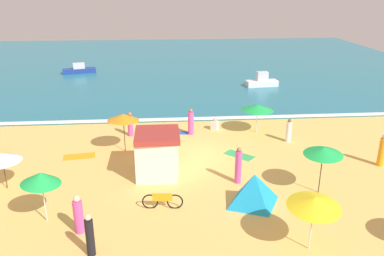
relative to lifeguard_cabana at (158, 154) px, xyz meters
name	(u,v)px	position (x,y,z in m)	size (l,w,h in m)	color
ground_plane	(201,155)	(2.47, 2.21, -1.19)	(60.00, 60.00, 0.00)	#EDBC60
ocean_water	(178,63)	(2.47, 30.21, -1.14)	(60.00, 44.00, 0.10)	teal
wave_breaker_foam	(192,119)	(2.47, 8.51, -1.08)	(57.00, 0.70, 0.01)	white
lifeguard_cabana	(158,154)	(0.00, 0.00, 0.00)	(2.23, 2.42, 2.34)	white
beach_umbrella_0	(2,157)	(-7.33, -0.89, 0.45)	(1.88, 1.87, 1.88)	#4C3823
beach_umbrella_1	(258,108)	(6.54, 5.68, 0.55)	(2.94, 2.94, 1.94)	silver
beach_umbrella_2	(41,178)	(-4.66, -3.90, 0.81)	(1.75, 1.72, 2.33)	silver
beach_umbrella_4	(323,151)	(7.61, -2.50, 0.96)	(2.52, 2.52, 2.39)	#4C3823
beach_umbrella_5	(123,117)	(-1.97, 3.26, 0.91)	(2.60, 2.60, 2.34)	#4C3823
beach_umbrella_7	(314,202)	(5.64, -6.58, 0.80)	(2.14, 2.16, 2.28)	silver
beach_tent	(254,189)	(4.28, -3.25, -0.45)	(2.46, 2.34, 1.47)	#1999D8
parked_bicycle	(162,201)	(0.19, -3.31, -0.81)	(1.82, 0.22, 0.76)	black
beachgoer_0	(215,125)	(3.84, 6.43, -0.85)	(0.61, 0.61, 0.83)	white
beachgoer_1	(238,166)	(3.96, -1.21, -0.28)	(0.44, 0.44, 1.90)	#D84CA5
beachgoer_3	(289,131)	(8.15, 3.90, -0.49)	(0.47, 0.47, 1.51)	white
beachgoer_4	(78,215)	(-3.12, -4.82, -0.42)	(0.50, 0.50, 1.64)	#D84CA5
beachgoer_5	(382,151)	(12.09, 0.11, -0.34)	(0.36, 0.36, 1.81)	orange
beachgoer_10	(191,122)	(2.14, 5.69, -0.37)	(0.48, 0.48, 1.76)	#D84CA5
beachgoer_11	(90,236)	(-2.44, -6.28, -0.37)	(0.41, 0.41, 1.71)	black
beachgoer_12	(130,125)	(-1.80, 5.73, -0.42)	(0.37, 0.37, 1.62)	#D84CA5
beach_towel_0	(183,133)	(1.61, 5.93, -1.18)	(1.32, 0.76, 0.01)	blue
beach_towel_1	(79,156)	(-4.55, 2.62, -1.18)	(1.87, 1.07, 0.01)	orange
beach_towel_2	(239,155)	(4.68, 2.05, -1.18)	(1.83, 1.79, 0.01)	green
small_boat_0	(79,70)	(-8.72, 25.12, -0.72)	(3.67, 1.87, 1.11)	navy
small_boat_1	(262,82)	(9.92, 17.71, -0.64)	(3.12, 1.39, 1.39)	white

